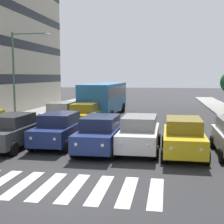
{
  "coord_description": "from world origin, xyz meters",
  "views": [
    {
      "loc": [
        -3.44,
        9.78,
        3.68
      ],
      "look_at": [
        -0.35,
        -7.96,
        1.63
      ],
      "focal_mm": 50.9,
      "sensor_mm": 36.0,
      "label": 1
    }
  ],
  "objects_px": {
    "car_row2_0": "(61,114)",
    "car_3": "(100,133)",
    "car_row2_1": "(85,115)",
    "car_1": "(184,136)",
    "street_lamp_right": "(20,66)",
    "car_2": "(139,133)",
    "car_5": "(11,131)",
    "bus_behind_traffic": "(105,96)",
    "car_4": "(59,129)"
  },
  "relations": [
    {
      "from": "car_row2_0",
      "to": "car_3",
      "type": "bearing_deg",
      "value": 121.17
    },
    {
      "from": "car_3",
      "to": "car_row2_1",
      "type": "xyz_separation_m",
      "value": [
        2.66,
        -7.09,
        0.0
      ]
    },
    {
      "from": "car_row2_0",
      "to": "car_row2_1",
      "type": "height_order",
      "value": "same"
    },
    {
      "from": "car_1",
      "to": "street_lamp_right",
      "type": "relative_size",
      "value": 0.64
    },
    {
      "from": "street_lamp_right",
      "to": "car_3",
      "type": "bearing_deg",
      "value": 133.7
    },
    {
      "from": "car_row2_1",
      "to": "street_lamp_right",
      "type": "height_order",
      "value": "street_lamp_right"
    },
    {
      "from": "car_3",
      "to": "car_2",
      "type": "bearing_deg",
      "value": -169.16
    },
    {
      "from": "car_2",
      "to": "car_row2_1",
      "type": "distance_m",
      "value": 8.12
    },
    {
      "from": "car_1",
      "to": "car_2",
      "type": "bearing_deg",
      "value": -12.4
    },
    {
      "from": "car_5",
      "to": "car_row2_1",
      "type": "height_order",
      "value": "same"
    },
    {
      "from": "car_1",
      "to": "car_2",
      "type": "relative_size",
      "value": 1.0
    },
    {
      "from": "car_row2_0",
      "to": "street_lamp_right",
      "type": "xyz_separation_m",
      "value": [
        3.78,
        -1.2,
        3.56
      ]
    },
    {
      "from": "car_row2_1",
      "to": "bus_behind_traffic",
      "type": "xyz_separation_m",
      "value": [
        -0.23,
        -6.49,
        0.97
      ]
    },
    {
      "from": "car_5",
      "to": "bus_behind_traffic",
      "type": "height_order",
      "value": "bus_behind_traffic"
    },
    {
      "from": "car_1",
      "to": "car_row2_0",
      "type": "bearing_deg",
      "value": -41.78
    },
    {
      "from": "car_3",
      "to": "car_row2_1",
      "type": "distance_m",
      "value": 7.57
    },
    {
      "from": "car_2",
      "to": "car_row2_0",
      "type": "height_order",
      "value": "same"
    },
    {
      "from": "car_3",
      "to": "car_5",
      "type": "relative_size",
      "value": 1.0
    },
    {
      "from": "car_2",
      "to": "car_3",
      "type": "bearing_deg",
      "value": 10.84
    },
    {
      "from": "car_2",
      "to": "car_3",
      "type": "distance_m",
      "value": 1.92
    },
    {
      "from": "car_1",
      "to": "car_row2_0",
      "type": "height_order",
      "value": "same"
    },
    {
      "from": "car_5",
      "to": "car_row2_0",
      "type": "bearing_deg",
      "value": -90.59
    },
    {
      "from": "car_3",
      "to": "car_4",
      "type": "distance_m",
      "value": 2.59
    },
    {
      "from": "bus_behind_traffic",
      "to": "car_2",
      "type": "bearing_deg",
      "value": 108.05
    },
    {
      "from": "car_2",
      "to": "street_lamp_right",
      "type": "height_order",
      "value": "street_lamp_right"
    },
    {
      "from": "car_4",
      "to": "car_5",
      "type": "relative_size",
      "value": 1.0
    },
    {
      "from": "bus_behind_traffic",
      "to": "street_lamp_right",
      "type": "distance_m",
      "value": 8.07
    },
    {
      "from": "car_1",
      "to": "car_3",
      "type": "bearing_deg",
      "value": -1.45
    },
    {
      "from": "car_2",
      "to": "street_lamp_right",
      "type": "distance_m",
      "value": 13.66
    },
    {
      "from": "car_2",
      "to": "car_row2_0",
      "type": "bearing_deg",
      "value": -48.07
    },
    {
      "from": "car_5",
      "to": "car_row2_1",
      "type": "xyz_separation_m",
      "value": [
        -1.97,
        -7.21,
        0.0
      ]
    },
    {
      "from": "car_3",
      "to": "bus_behind_traffic",
      "type": "bearing_deg",
      "value": -79.87
    },
    {
      "from": "car_2",
      "to": "car_row2_1",
      "type": "xyz_separation_m",
      "value": [
        4.54,
        -6.73,
        0.0
      ]
    },
    {
      "from": "car_5",
      "to": "car_row2_0",
      "type": "relative_size",
      "value": 1.0
    },
    {
      "from": "car_1",
      "to": "car_5",
      "type": "xyz_separation_m",
      "value": [
        8.61,
        0.01,
        0.0
      ]
    },
    {
      "from": "car_4",
      "to": "car_1",
      "type": "bearing_deg",
      "value": 171.12
    },
    {
      "from": "car_4",
      "to": "bus_behind_traffic",
      "type": "height_order",
      "value": "bus_behind_traffic"
    },
    {
      "from": "car_3",
      "to": "car_1",
      "type": "bearing_deg",
      "value": 178.55
    },
    {
      "from": "car_1",
      "to": "car_5",
      "type": "relative_size",
      "value": 1.0
    },
    {
      "from": "car_3",
      "to": "car_5",
      "type": "height_order",
      "value": "same"
    },
    {
      "from": "bus_behind_traffic",
      "to": "car_row2_0",
      "type": "bearing_deg",
      "value": 70.75
    },
    {
      "from": "car_1",
      "to": "car_row2_0",
      "type": "xyz_separation_m",
      "value": [
        8.53,
        -7.62,
        0.0
      ]
    },
    {
      "from": "car_1",
      "to": "car_3",
      "type": "height_order",
      "value": "same"
    },
    {
      "from": "car_row2_0",
      "to": "bus_behind_traffic",
      "type": "bearing_deg",
      "value": -109.25
    },
    {
      "from": "car_5",
      "to": "car_row2_1",
      "type": "bearing_deg",
      "value": -105.28
    },
    {
      "from": "car_3",
      "to": "street_lamp_right",
      "type": "relative_size",
      "value": 0.64
    },
    {
      "from": "car_4",
      "to": "car_5",
      "type": "height_order",
      "value": "same"
    },
    {
      "from": "car_2",
      "to": "car_row2_1",
      "type": "bearing_deg",
      "value": -56.01
    },
    {
      "from": "car_2",
      "to": "car_5",
      "type": "distance_m",
      "value": 6.53
    },
    {
      "from": "car_5",
      "to": "car_row2_0",
      "type": "height_order",
      "value": "same"
    }
  ]
}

